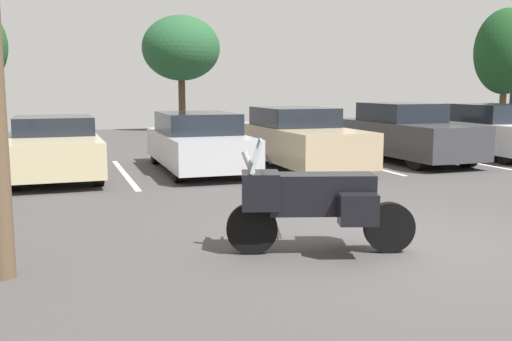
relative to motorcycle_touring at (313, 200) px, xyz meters
The scene contains 10 objects.
ground 1.34m from the motorcycle_touring, ahead, with size 44.00×44.00×0.10m, color #423F3F.
motorcycle_touring is the anchor object (origin of this frame).
parking_stripes 7.38m from the motorcycle_touring, 89.44° to the left, with size 27.09×4.85×0.01m.
car_champagne 8.07m from the motorcycle_touring, 111.28° to the left, with size 1.89×4.76×1.34m.
car_silver 7.34m from the motorcycle_touring, 87.50° to the left, with size 1.88×4.65×1.39m.
car_tan 7.66m from the motorcycle_touring, 68.15° to the left, with size 1.84×4.90×1.49m.
car_charcoal 9.52m from the motorcycle_touring, 50.40° to the left, with size 1.82×4.86×1.57m.
car_white 11.61m from the motorcycle_touring, 38.83° to the left, with size 2.08×4.52×1.51m.
tree_rear 26.79m from the motorcycle_touring, 43.62° to the left, with size 3.17×3.17×6.03m.
tree_center_left 20.92m from the motorcycle_touring, 82.49° to the left, with size 3.57×3.57×5.26m.
Camera 1 is at (-4.00, -6.40, 1.99)m, focal length 40.61 mm.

